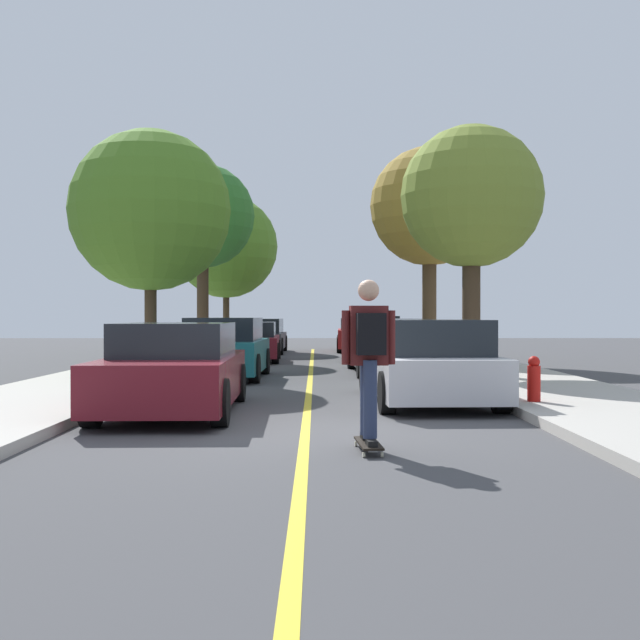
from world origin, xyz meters
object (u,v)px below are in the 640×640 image
object	(u,v)px
parked_car_right_near	(389,346)
street_tree_right_near	(429,207)
parked_car_left_farthest	(262,336)
streetlamp	(151,234)
parked_car_right_nearest	(426,362)
street_tree_left_far	(226,247)
parked_car_right_far	(372,339)
parked_car_left_far	(250,342)
parked_car_left_near	(225,349)
skateboard	(368,444)
fire_hydrant	(534,379)
street_tree_left_near	(203,217)
street_tree_left_nearest	(150,211)
skateboarder	(369,350)
parked_car_right_farthest	(361,335)
street_tree_right_nearest	(471,198)
parked_car_left_nearest	(175,369)

from	to	relation	value
parked_car_right_near	street_tree_right_near	size ratio (longest dim) A/B	0.72
parked_car_left_farthest	streetlamp	distance (m)	12.51
parked_car_left_farthest	street_tree_right_near	xyz separation A→B (m)	(5.65, -6.30, 4.15)
parked_car_right_nearest	street_tree_left_far	world-z (taller)	street_tree_left_far
street_tree_right_near	parked_car_right_far	bearing A→B (deg)	137.71
parked_car_left_far	street_tree_right_near	size ratio (longest dim) A/B	0.64
parked_car_right_nearest	parked_car_left_near	bearing A→B (deg)	128.62
streetlamp	skateboard	world-z (taller)	streetlamp
fire_hydrant	streetlamp	world-z (taller)	streetlamp
parked_car_right_near	parked_car_right_far	size ratio (longest dim) A/B	1.10
parked_car_right_far	street_tree_left_near	bearing A→B (deg)	176.29
fire_hydrant	skateboard	size ratio (longest dim) A/B	0.82
parked_car_right_far	street_tree_right_near	size ratio (longest dim) A/B	0.65
parked_car_left_farthest	street_tree_left_near	size ratio (longest dim) A/B	0.73
parked_car_left_far	fire_hydrant	bearing A→B (deg)	-66.80
street_tree_left_near	fire_hydrant	world-z (taller)	street_tree_left_near
street_tree_left_nearest	parked_car_left_far	bearing A→B (deg)	76.64
parked_car_right_near	fire_hydrant	size ratio (longest dim) A/B	6.74
street_tree_left_far	parked_car_left_far	bearing A→B (deg)	-77.96
parked_car_left_farthest	skateboard	distance (m)	22.06
parked_car_right_nearest	skateboard	size ratio (longest dim) A/B	5.37
parked_car_right_nearest	skateboard	world-z (taller)	parked_car_right_nearest
street_tree_left_far	skateboard	distance (m)	24.91
street_tree_left_nearest	skateboarder	distance (m)	10.72
parked_car_right_farthest	fire_hydrant	distance (m)	19.60
parked_car_right_far	parked_car_right_near	bearing A→B (deg)	-89.99
parked_car_right_far	street_tree_left_near	xyz separation A→B (m)	(-5.65, 0.37, 4.06)
parked_car_right_near	street_tree_left_nearest	xyz separation A→B (m)	(-5.65, -1.88, 3.17)
parked_car_left_near	parked_car_right_nearest	bearing A→B (deg)	-51.38
streetlamp	skateboarder	size ratio (longest dim) A/B	3.24
street_tree_left_nearest	street_tree_right_nearest	world-z (taller)	street_tree_right_nearest
street_tree_left_far	street_tree_right_near	bearing A→B (deg)	-49.54
street_tree_right_near	street_tree_left_far	bearing A→B (deg)	130.46
parked_car_left_far	parked_car_right_far	xyz separation A→B (m)	(3.98, 0.73, 0.08)
parked_car_left_farthest	street_tree_left_nearest	xyz separation A→B (m)	(-1.66, -12.52, 3.19)
street_tree_left_near	skateboard	distance (m)	18.59
parked_car_right_nearest	streetlamp	xyz separation A→B (m)	(-5.74, 5.12, 2.69)
parked_car_right_far	street_tree_right_nearest	distance (m)	8.82
street_tree_left_nearest	parked_car_right_near	bearing A→B (deg)	18.43
parked_car_left_nearest	skateboard	size ratio (longest dim) A/B	5.20
parked_car_right_nearest	parked_car_right_near	size ratio (longest dim) A/B	0.97
parked_car_right_farthest	street_tree_right_nearest	size ratio (longest dim) A/B	0.81
street_tree_left_near	street_tree_right_nearest	size ratio (longest dim) A/B	1.14
parked_car_left_farthest	street_tree_left_far	bearing A→B (deg)	126.22
street_tree_left_near	parked_car_left_far	bearing A→B (deg)	-33.49
parked_car_right_far	fire_hydrant	size ratio (longest dim) A/B	6.13
street_tree_left_far	skateboard	bearing A→B (deg)	-79.78
skateboarder	street_tree_left_far	bearing A→B (deg)	100.21
parked_car_left_far	parked_car_right_nearest	xyz separation A→B (m)	(3.99, -11.69, 0.06)
parked_car_left_nearest	parked_car_left_farthest	bearing A→B (deg)	90.00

